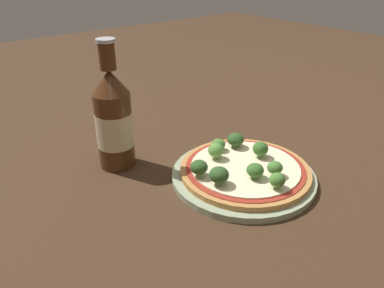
{
  "coord_description": "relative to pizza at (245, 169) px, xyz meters",
  "views": [
    {
      "loc": [
        -0.42,
        -0.4,
        0.38
      ],
      "look_at": [
        -0.04,
        0.07,
        0.06
      ],
      "focal_mm": 35.0,
      "sensor_mm": 36.0,
      "label": 1
    }
  ],
  "objects": [
    {
      "name": "pizza",
      "position": [
        0.0,
        0.0,
        0.0
      ],
      "size": [
        0.24,
        0.24,
        0.01
      ],
      "color": "#B77F42",
      "rests_on": "plate"
    },
    {
      "name": "broccoli_floret_0",
      "position": [
        0.0,
        0.08,
        0.02
      ],
      "size": [
        0.03,
        0.03,
        0.02
      ],
      "color": "#89A866",
      "rests_on": "pizza"
    },
    {
      "name": "broccoli_floret_5",
      "position": [
        -0.02,
        -0.04,
        0.02
      ],
      "size": [
        0.03,
        0.03,
        0.03
      ],
      "color": "#89A866",
      "rests_on": "pizza"
    },
    {
      "name": "beer_bottle",
      "position": [
        -0.16,
        0.19,
        0.08
      ],
      "size": [
        0.07,
        0.07,
        0.25
      ],
      "color": "#472814",
      "rests_on": "ground_plane"
    },
    {
      "name": "broccoli_floret_1",
      "position": [
        -0.09,
        0.03,
        0.02
      ],
      "size": [
        0.03,
        0.03,
        0.03
      ],
      "color": "#89A866",
      "rests_on": "pizza"
    },
    {
      "name": "broccoli_floret_2",
      "position": [
        0.02,
        -0.05,
        0.02
      ],
      "size": [
        0.03,
        0.03,
        0.03
      ],
      "color": "#89A866",
      "rests_on": "pizza"
    },
    {
      "name": "broccoli_floret_4",
      "position": [
        0.04,
        0.07,
        0.02
      ],
      "size": [
        0.03,
        0.03,
        0.03
      ],
      "color": "#89A866",
      "rests_on": "pizza"
    },
    {
      "name": "broccoli_floret_3",
      "position": [
        -0.08,
        -0.01,
        0.03
      ],
      "size": [
        0.03,
        0.03,
        0.03
      ],
      "color": "#89A866",
      "rests_on": "pizza"
    },
    {
      "name": "broccoli_floret_7",
      "position": [
        0.05,
        0.0,
        0.02
      ],
      "size": [
        0.03,
        0.03,
        0.03
      ],
      "color": "#89A866",
      "rests_on": "pizza"
    },
    {
      "name": "ground_plane",
      "position": [
        -0.02,
        0.01,
        -0.02
      ],
      "size": [
        3.0,
        3.0,
        0.0
      ],
      "primitive_type": "plane",
      "color": "#3D2819"
    },
    {
      "name": "broccoli_floret_6",
      "position": [
        -0.01,
        -0.08,
        0.02
      ],
      "size": [
        0.03,
        0.03,
        0.03
      ],
      "color": "#89A866",
      "rests_on": "pizza"
    },
    {
      "name": "broccoli_floret_8",
      "position": [
        -0.03,
        0.06,
        0.02
      ],
      "size": [
        0.03,
        0.03,
        0.03
      ],
      "color": "#89A866",
      "rests_on": "pizza"
    },
    {
      "name": "plate",
      "position": [
        -0.0,
        0.0,
        -0.01
      ],
      "size": [
        0.26,
        0.26,
        0.01
      ],
      "color": "#93A384",
      "rests_on": "ground_plane"
    }
  ]
}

